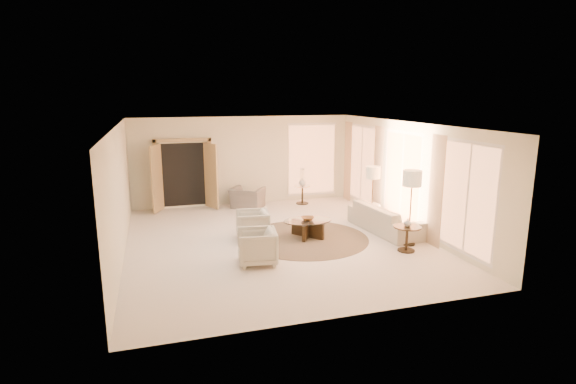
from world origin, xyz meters
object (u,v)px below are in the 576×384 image
object	(u,v)px
end_table	(407,234)
side_vase	(302,182)
armchair_left	(252,224)
coffee_table	(308,226)
accent_chair	(247,194)
floor_lamp_near	(373,175)
side_table	(302,193)
floor_lamp_far	(412,182)
armchair_right	(257,245)
end_vase	(408,222)
bowl	(308,219)
sofa	(385,218)

from	to	relation	value
end_table	side_vase	size ratio (longest dim) A/B	2.44
armchair_left	side_vase	bearing A→B (deg)	150.03
coffee_table	end_table	distance (m)	2.42
accent_chair	floor_lamp_near	distance (m)	4.07
side_table	floor_lamp_far	bearing A→B (deg)	-76.23
accent_chair	side_table	bearing A→B (deg)	-146.90
floor_lamp_far	side_vase	bearing A→B (deg)	103.77
armchair_right	coffee_table	bearing A→B (deg)	138.80
accent_chair	coffee_table	size ratio (longest dim) A/B	0.75
accent_chair	floor_lamp_near	size ratio (longest dim) A/B	0.61
floor_lamp_near	end_vase	size ratio (longest dim) A/B	8.59
floor_lamp_near	end_vase	world-z (taller)	floor_lamp_near
side_table	bowl	size ratio (longest dim) A/B	1.89
end_table	floor_lamp_far	bearing A→B (deg)	52.45
sofa	floor_lamp_near	xyz separation A→B (m)	(0.00, 0.77, 1.00)
floor_lamp_near	bowl	xyz separation A→B (m)	(-2.10, -0.69, -0.86)
bowl	end_vase	xyz separation A→B (m)	(1.82, -1.59, 0.19)
side_vase	coffee_table	bearing A→B (deg)	-106.37
side_table	side_vase	size ratio (longest dim) A/B	2.38
sofa	armchair_left	xyz separation A→B (m)	(-3.44, 0.32, 0.05)
sofa	bowl	world-z (taller)	sofa
coffee_table	floor_lamp_near	distance (m)	2.46
coffee_table	floor_lamp_far	distance (m)	2.73
floor_lamp_far	end_vase	size ratio (longest dim) A/B	9.69
floor_lamp_near	end_vase	bearing A→B (deg)	-97.19
end_table	bowl	bearing A→B (deg)	138.83
end_table	end_vase	size ratio (longest dim) A/B	3.36
accent_chair	floor_lamp_far	world-z (taller)	floor_lamp_far
accent_chair	bowl	size ratio (longest dim) A/B	3.02
sofa	armchair_right	xyz separation A→B (m)	(-3.69, -1.28, 0.06)
coffee_table	end_vase	distance (m)	2.44
sofa	end_table	bearing A→B (deg)	163.56
end_vase	side_vase	size ratio (longest dim) A/B	0.73
armchair_left	coffee_table	xyz separation A→B (m)	(1.34, -0.24, -0.12)
bowl	floor_lamp_near	bearing A→B (deg)	18.23
armchair_right	end_vase	bearing A→B (deg)	94.40
sofa	floor_lamp_near	distance (m)	1.26
armchair_right	floor_lamp_near	xyz separation A→B (m)	(3.69, 2.05, 0.94)
armchair_left	floor_lamp_near	distance (m)	3.60
armchair_right	bowl	bearing A→B (deg)	138.80
end_vase	accent_chair	bearing A→B (deg)	118.09
bowl	accent_chair	bearing A→B (deg)	103.80
floor_lamp_near	side_vase	bearing A→B (deg)	112.81
coffee_table	end_vase	bearing A→B (deg)	-41.17
end_table	side_vase	xyz separation A→B (m)	(-0.83, 4.94, 0.32)
armchair_left	end_vase	xyz separation A→B (m)	(3.15, -1.83, 0.28)
armchair_right	end_table	distance (m)	3.41
accent_chair	end_table	size ratio (longest dim) A/B	1.56
bowl	side_vase	world-z (taller)	side_vase
end_table	floor_lamp_near	size ratio (longest dim) A/B	0.39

